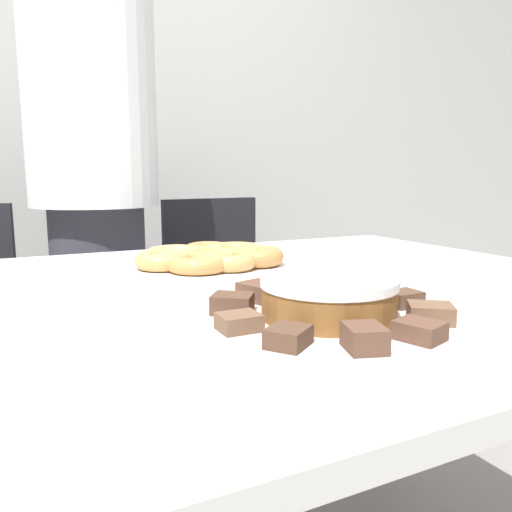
% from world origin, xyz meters
% --- Properties ---
extents(wall_back, '(8.00, 0.05, 2.60)m').
position_xyz_m(wall_back, '(0.00, 1.63, 1.30)').
color(wall_back, beige).
rests_on(wall_back, ground_plane).
extents(table, '(1.49, 1.05, 0.75)m').
position_xyz_m(table, '(0.00, 0.00, 0.67)').
color(table, silver).
rests_on(table, ground_plane).
extents(person_standing, '(0.39, 0.39, 1.71)m').
position_xyz_m(person_standing, '(-0.09, 0.83, 0.90)').
color(person_standing, '#383842').
rests_on(person_standing, ground_plane).
extents(office_chair_right, '(0.50, 0.50, 0.86)m').
position_xyz_m(office_chair_right, '(0.38, 0.87, 0.40)').
color(office_chair_right, black).
rests_on(office_chair_right, ground_plane).
extents(plate_cake, '(0.34, 0.34, 0.01)m').
position_xyz_m(plate_cake, '(0.04, -0.26, 0.76)').
color(plate_cake, white).
rests_on(plate_cake, table).
extents(plate_donuts, '(0.35, 0.35, 0.01)m').
position_xyz_m(plate_donuts, '(0.04, 0.18, 0.76)').
color(plate_donuts, white).
rests_on(plate_donuts, table).
extents(frosted_cake, '(0.18, 0.18, 0.05)m').
position_xyz_m(frosted_cake, '(0.04, -0.26, 0.79)').
color(frosted_cake, brown).
rests_on(frosted_cake, plate_cake).
extents(lamington_0, '(0.06, 0.06, 0.02)m').
position_xyz_m(lamington_0, '(-0.07, -0.33, 0.77)').
color(lamington_0, '#513828').
rests_on(lamington_0, plate_cake).
extents(lamington_1, '(0.05, 0.06, 0.03)m').
position_xyz_m(lamington_1, '(-0.00, -0.38, 0.78)').
color(lamington_1, brown).
rests_on(lamington_1, plate_cake).
extents(lamington_2, '(0.06, 0.06, 0.02)m').
position_xyz_m(lamington_2, '(0.08, -0.38, 0.77)').
color(lamington_2, brown).
rests_on(lamington_2, plate_cake).
extents(lamington_3, '(0.07, 0.07, 0.02)m').
position_xyz_m(lamington_3, '(0.14, -0.33, 0.78)').
color(lamington_3, brown).
rests_on(lamington_3, plate_cake).
extents(lamington_4, '(0.05, 0.04, 0.02)m').
position_xyz_m(lamington_4, '(0.17, -0.26, 0.77)').
color(lamington_4, '#513828').
rests_on(lamington_4, plate_cake).
extents(lamington_5, '(0.08, 0.07, 0.02)m').
position_xyz_m(lamington_5, '(0.14, -0.18, 0.78)').
color(lamington_5, brown).
rests_on(lamington_5, plate_cake).
extents(lamington_6, '(0.06, 0.07, 0.02)m').
position_xyz_m(lamington_6, '(0.08, -0.14, 0.78)').
color(lamington_6, '#513828').
rests_on(lamington_6, plate_cake).
extents(lamington_7, '(0.07, 0.07, 0.03)m').
position_xyz_m(lamington_7, '(-0.00, -0.14, 0.78)').
color(lamington_7, brown).
rests_on(lamington_7, plate_cake).
extents(lamington_8, '(0.07, 0.07, 0.03)m').
position_xyz_m(lamington_8, '(-0.07, -0.18, 0.78)').
color(lamington_8, '#513828').
rests_on(lamington_8, plate_cake).
extents(lamington_9, '(0.05, 0.04, 0.02)m').
position_xyz_m(lamington_9, '(-0.09, -0.26, 0.77)').
color(lamington_9, brown).
rests_on(lamington_9, plate_cake).
extents(donut_0, '(0.11, 0.11, 0.03)m').
position_xyz_m(donut_0, '(0.04, 0.18, 0.78)').
color(donut_0, '#C68447').
rests_on(donut_0, plate_donuts).
extents(donut_1, '(0.13, 0.13, 0.04)m').
position_xyz_m(donut_1, '(0.11, 0.20, 0.78)').
color(donut_1, tan).
rests_on(donut_1, plate_donuts).
extents(donut_2, '(0.10, 0.10, 0.03)m').
position_xyz_m(donut_2, '(0.07, 0.27, 0.78)').
color(donut_2, '#C68447').
rests_on(donut_2, plate_donuts).
extents(donut_3, '(0.12, 0.12, 0.03)m').
position_xyz_m(donut_3, '(-0.01, 0.26, 0.78)').
color(donut_3, '#E5AD66').
rests_on(donut_3, plate_donuts).
extents(donut_4, '(0.11, 0.11, 0.03)m').
position_xyz_m(donut_4, '(-0.06, 0.18, 0.78)').
color(donut_4, tan).
rests_on(donut_4, plate_donuts).
extents(donut_5, '(0.12, 0.12, 0.03)m').
position_xyz_m(donut_5, '(-0.01, 0.12, 0.78)').
color(donut_5, '#D18E4C').
rests_on(donut_5, plate_donuts).
extents(donut_6, '(0.11, 0.11, 0.03)m').
position_xyz_m(donut_6, '(0.06, 0.11, 0.78)').
color(donut_6, tan).
rests_on(donut_6, plate_donuts).
extents(donut_7, '(0.12, 0.12, 0.04)m').
position_xyz_m(donut_7, '(0.12, 0.13, 0.78)').
color(donut_7, '#C68447').
rests_on(donut_7, plate_donuts).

